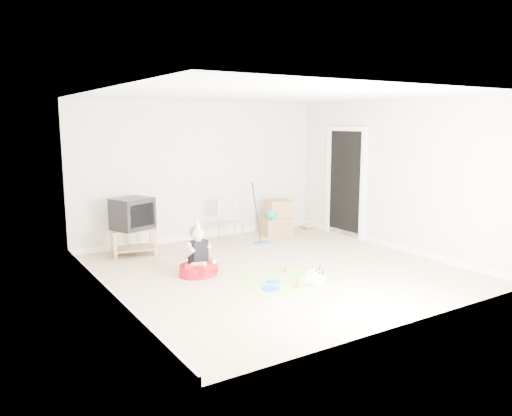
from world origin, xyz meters
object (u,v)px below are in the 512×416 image
tv_stand (134,239)px  birthday_cake (314,280)px  crt_tv (132,214)px  cardboard_boxes (277,219)px  folding_chair (231,223)px  seated_woman (198,263)px

tv_stand → birthday_cake: 3.24m
crt_tv → cardboard_boxes: (2.90, -0.06, -0.37)m
tv_stand → folding_chair: folding_chair is taller
cardboard_boxes → birthday_cake: (-1.27, -2.73, -0.29)m
cardboard_boxes → birthday_cake: size_ratio=1.84×
birthday_cake → folding_chair: bearing=87.3°
folding_chair → birthday_cake: (-0.12, -2.57, -0.36)m
folding_chair → seated_woman: size_ratio=0.98×
seated_woman → cardboard_boxes: bearing=32.0°
tv_stand → seated_woman: seated_woman is taller
seated_woman → birthday_cake: size_ratio=2.23×
crt_tv → folding_chair: bearing=-28.5°
crt_tv → folding_chair: (1.75, -0.23, -0.31)m
seated_woman → birthday_cake: 1.69m
cardboard_boxes → seated_woman: (-2.46, -1.54, -0.15)m
crt_tv → cardboard_boxes: 2.92m
cardboard_boxes → seated_woman: seated_woman is taller
tv_stand → seated_woman: (0.43, -1.60, -0.08)m
cardboard_boxes → birthday_cake: bearing=-114.9°
tv_stand → crt_tv: bearing=90.0°
tv_stand → birthday_cake: tv_stand is taller
tv_stand → crt_tv: size_ratio=1.29×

